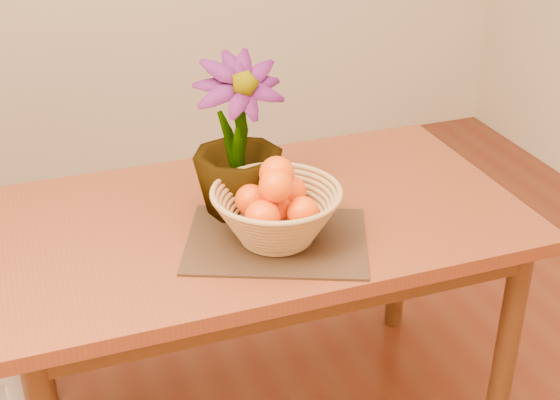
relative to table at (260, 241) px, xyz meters
name	(u,v)px	position (x,y,z in m)	size (l,w,h in m)	color
table	(260,241)	(0.00, 0.00, 0.00)	(1.40, 0.80, 0.75)	maroon
placemat	(276,241)	(-0.01, -0.15, 0.09)	(0.45, 0.34, 0.01)	#361F13
wicker_basket	(276,217)	(-0.01, -0.15, 0.16)	(0.33, 0.33, 0.13)	tan
orange_pile	(276,197)	(-0.01, -0.15, 0.21)	(0.19, 0.19, 0.16)	#FB3604
potted_plant	(238,139)	(-0.05, 0.03, 0.30)	(0.24, 0.24, 0.42)	#1B4614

